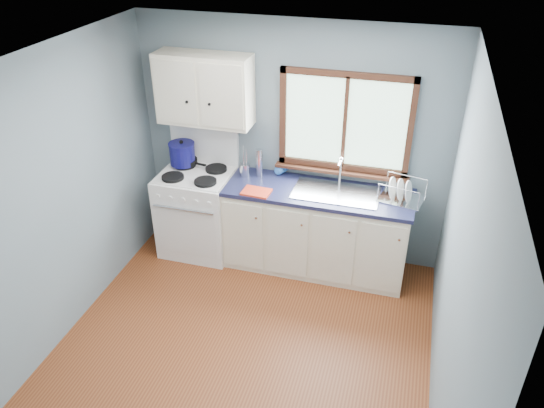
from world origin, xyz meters
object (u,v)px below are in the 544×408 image
(base_cabinets, at_px, (316,233))
(thermos, at_px, (259,163))
(gas_range, at_px, (198,210))
(skillet, at_px, (186,161))
(utensil_crock, at_px, (245,170))
(dish_rack, at_px, (401,195))
(sink, at_px, (336,198))
(stockpot, at_px, (182,153))

(base_cabinets, relative_size, thermos, 6.26)
(gas_range, xyz_separation_m, base_cabinets, (1.31, 0.02, -0.08))
(base_cabinets, relative_size, skillet, 4.71)
(utensil_crock, height_order, dish_rack, utensil_crock)
(gas_range, xyz_separation_m, thermos, (0.65, 0.17, 0.57))
(skillet, distance_m, thermos, 0.82)
(thermos, bearing_deg, skillet, -178.82)
(base_cabinets, xyz_separation_m, dish_rack, (0.80, 0.04, 0.57))
(sink, xyz_separation_m, utensil_crock, (-0.98, 0.11, 0.13))
(base_cabinets, bearing_deg, thermos, 167.09)
(utensil_crock, bearing_deg, base_cabinets, -7.64)
(gas_range, relative_size, thermos, 4.60)
(gas_range, height_order, thermos, gas_range)
(sink, relative_size, dish_rack, 1.82)
(base_cabinets, relative_size, sink, 2.20)
(base_cabinets, distance_m, sink, 0.48)
(thermos, xyz_separation_m, dish_rack, (1.45, -0.11, -0.09))
(skillet, distance_m, stockpot, 0.10)
(dish_rack, bearing_deg, utensil_crock, -170.32)
(sink, height_order, utensil_crock, utensil_crock)
(sink, distance_m, utensil_crock, 0.99)
(base_cabinets, distance_m, dish_rack, 0.98)
(base_cabinets, relative_size, stockpot, 5.50)
(sink, relative_size, stockpot, 2.50)
(sink, bearing_deg, thermos, 169.79)
(skillet, relative_size, dish_rack, 0.85)
(gas_range, distance_m, stockpot, 0.63)
(stockpot, distance_m, utensil_crock, 0.71)
(stockpot, distance_m, thermos, 0.85)
(utensil_crock, relative_size, dish_rack, 0.73)
(gas_range, height_order, stockpot, gas_range)
(skillet, bearing_deg, gas_range, -33.12)
(skillet, distance_m, utensil_crock, 0.68)
(skillet, height_order, thermos, thermos)
(stockpot, bearing_deg, sink, -3.98)
(gas_range, xyz_separation_m, stockpot, (-0.20, 0.14, 0.59))
(skillet, bearing_deg, stockpot, -138.54)
(base_cabinets, xyz_separation_m, utensil_crock, (-0.80, 0.11, 0.58))
(base_cabinets, height_order, skillet, skillet)
(skillet, relative_size, utensil_crock, 1.17)
(base_cabinets, bearing_deg, skillet, 174.85)
(skillet, height_order, dish_rack, dish_rack)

